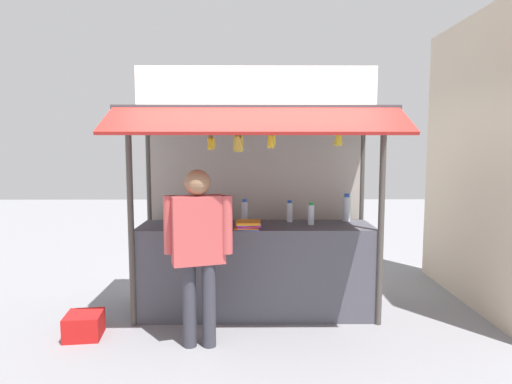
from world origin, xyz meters
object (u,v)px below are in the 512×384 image
at_px(water_bottle_back_left, 290,212).
at_px(banana_bunch_inner_right, 211,143).
at_px(banana_bunch_leftmost, 338,139).
at_px(water_bottle_mid_right, 347,208).
at_px(banana_bunch_inner_left, 238,143).
at_px(water_bottle_mid_left, 177,213).
at_px(vendor_person, 198,242).
at_px(magazine_stack_front_left, 248,225).
at_px(magazine_stack_center, 205,224).
at_px(water_bottle_back_right, 311,214).
at_px(banana_bunch_rightmost, 271,141).
at_px(plastic_crate, 84,325).
at_px(water_bottle_left, 245,212).

relative_size(water_bottle_back_left, banana_bunch_inner_right, 0.86).
xyz_separation_m(water_bottle_back_left, banana_bunch_leftmost, (0.40, -0.62, 0.78)).
relative_size(water_bottle_mid_right, banana_bunch_inner_left, 1.01).
xyz_separation_m(water_bottle_mid_left, vendor_person, (0.33, -0.85, -0.12)).
xyz_separation_m(water_bottle_mid_right, vendor_person, (-1.51, -1.03, -0.14)).
relative_size(water_bottle_mid_left, banana_bunch_leftmost, 1.06).
xyz_separation_m(magazine_stack_front_left, banana_bunch_inner_left, (-0.09, -0.23, 0.81)).
bearing_deg(magazine_stack_center, vendor_person, -89.79).
height_order(water_bottle_back_right, magazine_stack_front_left, water_bottle_back_right).
xyz_separation_m(water_bottle_back_left, magazine_stack_front_left, (-0.45, -0.39, -0.07)).
distance_m(magazine_stack_front_left, banana_bunch_rightmost, 0.90).
distance_m(vendor_person, plastic_crate, 1.40).
height_order(magazine_stack_front_left, banana_bunch_leftmost, banana_bunch_leftmost).
relative_size(water_bottle_mid_right, water_bottle_back_left, 1.28).
height_order(magazine_stack_center, banana_bunch_leftmost, banana_bunch_leftmost).
height_order(water_bottle_mid_left, banana_bunch_leftmost, banana_bunch_leftmost).
height_order(water_bottle_mid_left, banana_bunch_inner_left, banana_bunch_inner_left).
height_order(banana_bunch_inner_right, banana_bunch_inner_left, same).
bearing_deg(magazine_stack_front_left, water_bottle_back_right, 18.41).
bearing_deg(water_bottle_mid_right, magazine_stack_center, -163.34).
relative_size(banana_bunch_inner_left, plastic_crate, 0.94).
bearing_deg(banana_bunch_rightmost, water_bottle_mid_left, 153.87).
distance_m(water_bottle_mid_right, plastic_crate, 2.91).
height_order(banana_bunch_rightmost, vendor_person, banana_bunch_rightmost).
distance_m(banana_bunch_leftmost, plastic_crate, 2.94).
bearing_deg(vendor_person, banana_bunch_inner_right, -120.63).
xyz_separation_m(banana_bunch_leftmost, banana_bunch_rightmost, (-0.63, 0.00, -0.02)).
xyz_separation_m(magazine_stack_center, banana_bunch_inner_right, (0.09, -0.21, 0.81)).
bearing_deg(magazine_stack_center, banana_bunch_leftmost, -9.39).
height_order(magazine_stack_front_left, banana_bunch_inner_left, banana_bunch_inner_left).
bearing_deg(water_bottle_mid_left, plastic_crate, -139.81).
bearing_deg(water_bottle_back_right, banana_bunch_leftmost, -67.51).
height_order(water_bottle_back_right, water_bottle_mid_right, water_bottle_mid_right).
bearing_deg(banana_bunch_inner_right, water_bottle_back_right, 23.98).
bearing_deg(water_bottle_back_left, banana_bunch_inner_right, -141.96).
distance_m(magazine_stack_center, banana_bunch_inner_right, 0.84).
xyz_separation_m(water_bottle_mid_left, banana_bunch_inner_right, (0.41, -0.48, 0.73)).
distance_m(water_bottle_mid_right, vendor_person, 1.84).
bearing_deg(magazine_stack_front_left, water_bottle_mid_left, 161.43).
bearing_deg(water_bottle_back_left, vendor_person, -131.69).
height_order(water_bottle_mid_right, magazine_stack_front_left, water_bottle_mid_right).
height_order(banana_bunch_inner_right, banana_bunch_leftmost, same).
distance_m(banana_bunch_leftmost, banana_bunch_rightmost, 0.63).
relative_size(magazine_stack_front_left, vendor_person, 0.17).
xyz_separation_m(water_bottle_back_left, banana_bunch_inner_right, (-0.79, -0.62, 0.74)).
distance_m(water_bottle_back_left, magazine_stack_front_left, 0.60).
bearing_deg(vendor_person, water_bottle_back_right, -160.73).
relative_size(water_bottle_mid_right, water_bottle_left, 1.19).
bearing_deg(banana_bunch_leftmost, water_bottle_back_right, 112.49).
height_order(magazine_stack_center, plastic_crate, magazine_stack_center).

